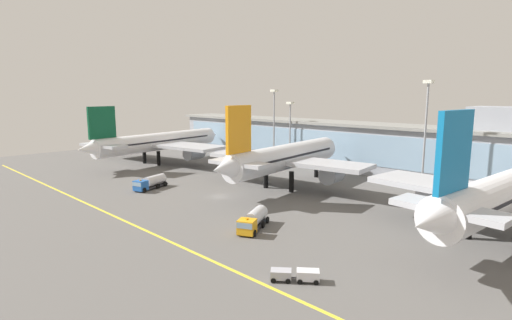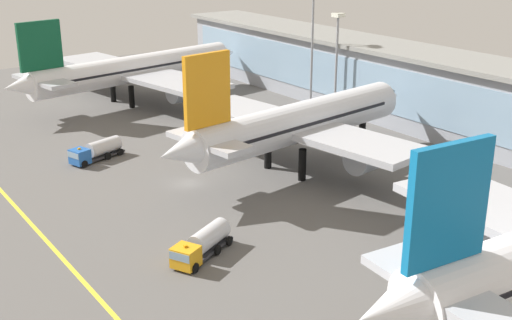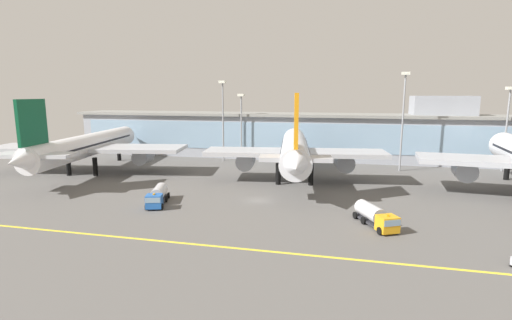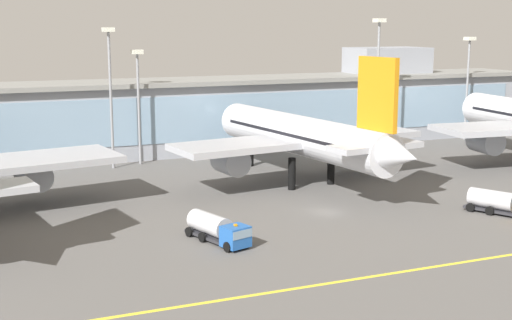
{
  "view_description": "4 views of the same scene",
  "coord_description": "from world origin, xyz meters",
  "px_view_note": "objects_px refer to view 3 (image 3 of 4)",
  "views": [
    {
      "loc": [
        63.53,
        -52.9,
        21.36
      ],
      "look_at": [
        -3.39,
        14.47,
        5.8
      ],
      "focal_mm": 28.14,
      "sensor_mm": 36.0,
      "label": 1
    },
    {
      "loc": [
        75.27,
        -41.55,
        33.74
      ],
      "look_at": [
        8.48,
        5.73,
        4.75
      ],
      "focal_mm": 46.21,
      "sensor_mm": 36.0,
      "label": 2
    },
    {
      "loc": [
        14.96,
        -65.13,
        19.09
      ],
      "look_at": [
        -2.78,
        9.82,
        5.68
      ],
      "focal_mm": 26.58,
      "sensor_mm": 36.0,
      "label": 3
    },
    {
      "loc": [
        -40.87,
        -75.41,
        23.14
      ],
      "look_at": [
        -5.68,
        9.34,
        5.48
      ],
      "focal_mm": 49.17,
      "sensor_mm": 36.0,
      "label": 4
    }
  ],
  "objects_px": {
    "airliner_near_left": "(87,146)",
    "baggage_tug_near": "(157,196)",
    "apron_light_mast_east": "(404,108)",
    "airliner_near_right": "(295,150)",
    "apron_light_mast_centre": "(241,116)",
    "fuel_tanker_truck": "(376,216)",
    "apron_light_mast_west": "(223,109)",
    "apron_light_mast_far_east": "(508,116)"
  },
  "relations": [
    {
      "from": "apron_light_mast_west",
      "to": "apron_light_mast_centre",
      "type": "distance_m",
      "value": 5.63
    },
    {
      "from": "fuel_tanker_truck",
      "to": "apron_light_mast_east",
      "type": "height_order",
      "value": "apron_light_mast_east"
    },
    {
      "from": "baggage_tug_near",
      "to": "apron_light_mast_west",
      "type": "xyz_separation_m",
      "value": [
        -2.5,
        44.77,
        13.51
      ]
    },
    {
      "from": "airliner_near_left",
      "to": "apron_light_mast_centre",
      "type": "height_order",
      "value": "apron_light_mast_centre"
    },
    {
      "from": "fuel_tanker_truck",
      "to": "apron_light_mast_centre",
      "type": "distance_m",
      "value": 61.17
    },
    {
      "from": "baggage_tug_near",
      "to": "apron_light_mast_centre",
      "type": "height_order",
      "value": "apron_light_mast_centre"
    },
    {
      "from": "fuel_tanker_truck",
      "to": "apron_light_mast_west",
      "type": "height_order",
      "value": "apron_light_mast_west"
    },
    {
      "from": "fuel_tanker_truck",
      "to": "baggage_tug_near",
      "type": "xyz_separation_m",
      "value": [
        -36.48,
        2.97,
        0.0
      ]
    },
    {
      "from": "airliner_near_left",
      "to": "airliner_near_right",
      "type": "bearing_deg",
      "value": -97.35
    },
    {
      "from": "fuel_tanker_truck",
      "to": "apron_light_mast_east",
      "type": "relative_size",
      "value": 0.38
    },
    {
      "from": "fuel_tanker_truck",
      "to": "apron_light_mast_west",
      "type": "relative_size",
      "value": 0.4
    },
    {
      "from": "airliner_near_left",
      "to": "airliner_near_right",
      "type": "distance_m",
      "value": 50.44
    },
    {
      "from": "airliner_near_left",
      "to": "baggage_tug_near",
      "type": "relative_size",
      "value": 5.85
    },
    {
      "from": "baggage_tug_near",
      "to": "apron_light_mast_centre",
      "type": "distance_m",
      "value": 47.99
    },
    {
      "from": "apron_light_mast_centre",
      "to": "baggage_tug_near",
      "type": "bearing_deg",
      "value": -92.99
    },
    {
      "from": "apron_light_mast_east",
      "to": "airliner_near_right",
      "type": "bearing_deg",
      "value": -143.44
    },
    {
      "from": "airliner_near_left",
      "to": "baggage_tug_near",
      "type": "distance_m",
      "value": 36.28
    },
    {
      "from": "airliner_near_left",
      "to": "apron_light_mast_west",
      "type": "bearing_deg",
      "value": -57.85
    },
    {
      "from": "apron_light_mast_east",
      "to": "apron_light_mast_west",
      "type": "bearing_deg",
      "value": 175.22
    },
    {
      "from": "apron_light_mast_far_east",
      "to": "apron_light_mast_east",
      "type": "bearing_deg",
      "value": -167.04
    },
    {
      "from": "baggage_tug_near",
      "to": "apron_light_mast_west",
      "type": "bearing_deg",
      "value": 165.9
    },
    {
      "from": "fuel_tanker_truck",
      "to": "airliner_near_left",
      "type": "bearing_deg",
      "value": -136.45
    },
    {
      "from": "apron_light_mast_centre",
      "to": "airliner_near_right",
      "type": "bearing_deg",
      "value": -51.88
    },
    {
      "from": "baggage_tug_near",
      "to": "apron_light_mast_far_east",
      "type": "bearing_deg",
      "value": 106.2
    },
    {
      "from": "apron_light_mast_west",
      "to": "airliner_near_right",
      "type": "bearing_deg",
      "value": -42.99
    },
    {
      "from": "apron_light_mast_centre",
      "to": "apron_light_mast_east",
      "type": "relative_size",
      "value": 0.79
    },
    {
      "from": "airliner_near_left",
      "to": "apron_light_mast_centre",
      "type": "xyz_separation_m",
      "value": [
        31.77,
        25.81,
        6.34
      ]
    },
    {
      "from": "apron_light_mast_west",
      "to": "apron_light_mast_far_east",
      "type": "height_order",
      "value": "apron_light_mast_west"
    },
    {
      "from": "airliner_near_left",
      "to": "airliner_near_right",
      "type": "xyz_separation_m",
      "value": [
        50.39,
        2.08,
        0.43
      ]
    },
    {
      "from": "airliner_near_right",
      "to": "baggage_tug_near",
      "type": "height_order",
      "value": "airliner_near_right"
    },
    {
      "from": "apron_light_mast_west",
      "to": "apron_light_mast_east",
      "type": "bearing_deg",
      "value": -4.78
    },
    {
      "from": "fuel_tanker_truck",
      "to": "apron_light_mast_far_east",
      "type": "distance_m",
      "value": 61.23
    },
    {
      "from": "airliner_near_left",
      "to": "fuel_tanker_truck",
      "type": "bearing_deg",
      "value": -119.51
    },
    {
      "from": "apron_light_mast_east",
      "to": "fuel_tanker_truck",
      "type": "bearing_deg",
      "value": -101.38
    },
    {
      "from": "airliner_near_left",
      "to": "apron_light_mast_east",
      "type": "xyz_separation_m",
      "value": [
        74.62,
        20.05,
        9.23
      ]
    },
    {
      "from": "airliner_near_left",
      "to": "apron_light_mast_centre",
      "type": "relative_size",
      "value": 2.85
    },
    {
      "from": "airliner_near_right",
      "to": "apron_light_mast_east",
      "type": "distance_m",
      "value": 31.42
    },
    {
      "from": "apron_light_mast_centre",
      "to": "apron_light_mast_far_east",
      "type": "relative_size",
      "value": 0.92
    },
    {
      "from": "airliner_near_left",
      "to": "apron_light_mast_far_east",
      "type": "bearing_deg",
      "value": -85.19
    },
    {
      "from": "apron_light_mast_east",
      "to": "baggage_tug_near",
      "type": "bearing_deg",
      "value": -138.0
    },
    {
      "from": "apron_light_mast_west",
      "to": "airliner_near_left",
      "type": "bearing_deg",
      "value": -138.14
    },
    {
      "from": "airliner_near_right",
      "to": "apron_light_mast_far_east",
      "type": "bearing_deg",
      "value": -72.21
    }
  ]
}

